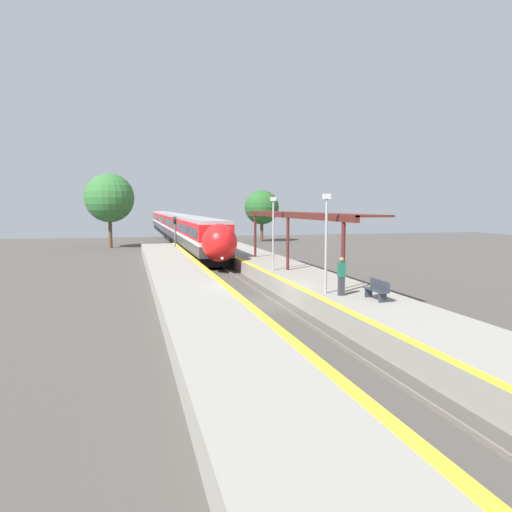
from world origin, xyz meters
TOP-DOWN VIEW (x-y plane):
  - ground_plane at (0.00, 0.00)m, footprint 120.00×120.00m
  - rail_left at (-0.72, 0.00)m, footprint 0.08×90.00m
  - rail_right at (0.72, 0.00)m, footprint 0.08×90.00m
  - train at (0.00, 51.13)m, footprint 2.87×80.17m
  - platform_right at (3.67, 0.00)m, footprint 4.17×64.00m
  - platform_left at (-3.51, 0.00)m, footprint 3.85×64.00m
  - platform_bench at (4.08, -4.87)m, footprint 0.44×1.75m
  - person_waiting at (2.95, -3.50)m, footprint 0.36×0.24m
  - railway_signal at (-2.11, 26.73)m, footprint 0.28×0.28m
  - lamppost_near at (2.45, -2.77)m, footprint 0.36×0.20m
  - lamppost_mid at (2.45, 6.27)m, footprint 0.36×0.20m
  - station_canopy at (3.99, 6.11)m, footprint 2.02×20.48m
  - background_tree_left at (-8.95, 38.86)m, footprint 5.99×5.99m
  - background_tree_right at (11.95, 44.84)m, footprint 4.93×4.93m

SIDE VIEW (x-z plane):
  - ground_plane at x=0.00m, z-range 0.00..0.00m
  - rail_left at x=-0.72m, z-range 0.00..0.15m
  - rail_right at x=0.72m, z-range 0.00..0.15m
  - platform_right at x=3.67m, z-range 0.00..0.96m
  - platform_left at x=-3.51m, z-range 0.00..0.96m
  - platform_bench at x=4.08m, z-range 0.99..1.88m
  - person_waiting at x=2.95m, z-range 1.00..2.82m
  - train at x=0.00m, z-range 0.28..4.27m
  - railway_signal at x=-2.11m, z-range 0.47..4.50m
  - lamppost_near at x=2.45m, z-range 1.33..6.10m
  - lamppost_mid at x=2.45m, z-range 1.33..6.10m
  - station_canopy at x=3.99m, z-range 2.62..6.41m
  - background_tree_right at x=11.95m, z-range 1.23..8.65m
  - background_tree_left at x=-8.95m, z-range 1.56..10.69m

